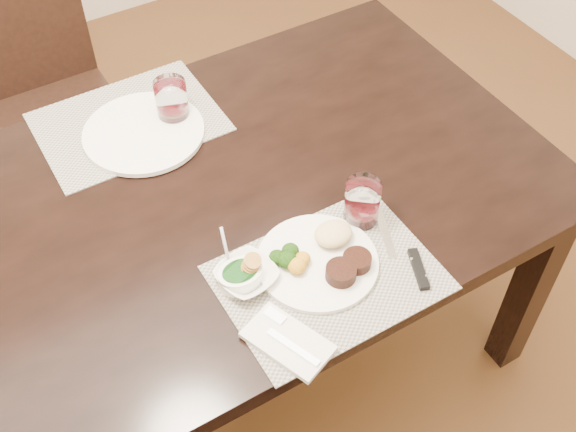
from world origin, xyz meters
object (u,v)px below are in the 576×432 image
dinner_plate (323,258)px  wine_glass_near (362,204)px  cracker_bowl (246,275)px  chair_far (44,89)px  far_plate (144,133)px  steak_knife (410,260)px

dinner_plate → wine_glass_near: (0.14, 0.06, 0.03)m
cracker_bowl → wine_glass_near: 0.31m
chair_far → wine_glass_near: bearing=-69.6°
cracker_bowl → wine_glass_near: (0.31, 0.02, 0.03)m
chair_far → far_plate: (0.12, -0.65, 0.26)m
steak_knife → far_plate: (-0.34, 0.68, 0.00)m
dinner_plate → chair_far: bearing=114.4°
steak_knife → chair_far: bearing=131.2°
steak_knife → wine_glass_near: bearing=119.9°
chair_far → wine_glass_near: (0.43, -1.17, 0.30)m
steak_knife → cracker_bowl: cracker_bowl is taller
steak_knife → cracker_bowl: bearing=179.4°
chair_far → dinner_plate: 1.29m
cracker_bowl → chair_far: bearing=96.0°
chair_far → steak_knife: size_ratio=3.62×
cracker_bowl → wine_glass_near: wine_glass_near is taller
dinner_plate → wine_glass_near: bearing=35.1°
chair_far → steak_knife: bearing=-71.0°
far_plate → steak_knife: bearing=-63.6°
dinner_plate → far_plate: dinner_plate is taller
dinner_plate → steak_knife: size_ratio=1.08×
chair_far → cracker_bowl: (0.13, -1.19, 0.27)m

